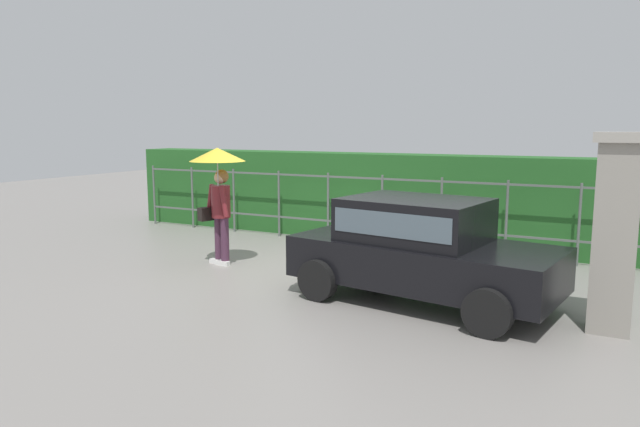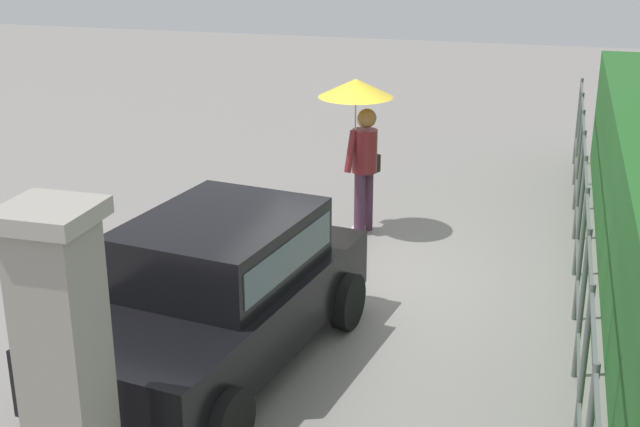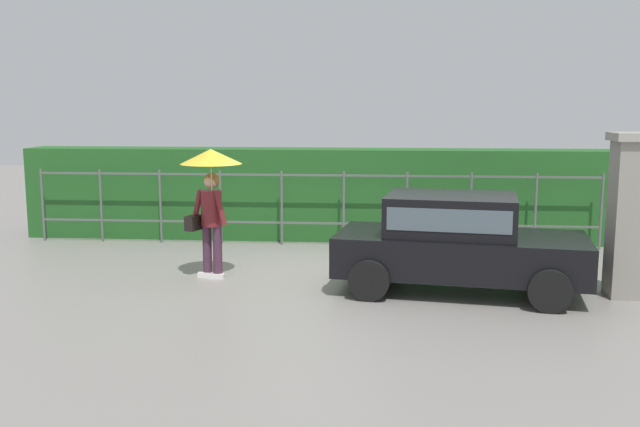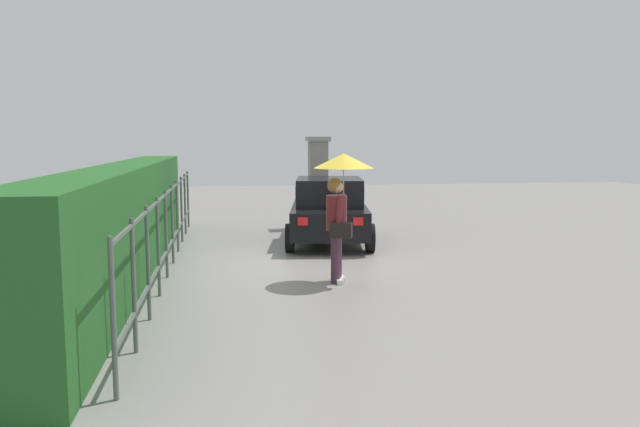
# 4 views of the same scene
# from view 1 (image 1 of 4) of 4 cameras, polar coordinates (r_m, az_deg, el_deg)

# --- Properties ---
(ground_plane) EXTENTS (40.00, 40.00, 0.00)m
(ground_plane) POSITION_cam_1_polar(r_m,az_deg,el_deg) (10.02, -1.32, -5.77)
(ground_plane) COLOR gray
(car) EXTENTS (3.92, 2.31, 1.48)m
(car) POSITION_cam_1_polar(r_m,az_deg,el_deg) (8.32, 9.85, -3.19)
(car) COLOR black
(car) RESTS_ON ground
(pedestrian) EXTENTS (0.98, 0.98, 2.12)m
(pedestrian) POSITION_cam_1_polar(r_m,az_deg,el_deg) (10.41, -10.01, 3.54)
(pedestrian) COLOR #47283D
(pedestrian) RESTS_ON ground
(gate_pillar) EXTENTS (0.60, 0.60, 2.42)m
(gate_pillar) POSITION_cam_1_polar(r_m,az_deg,el_deg) (7.76, 27.12, -1.57)
(gate_pillar) COLOR gray
(gate_pillar) RESTS_ON ground
(fence_section) EXTENTS (11.31, 0.05, 1.50)m
(fence_section) POSITION_cam_1_polar(r_m,az_deg,el_deg) (12.27, 3.41, 0.80)
(fence_section) COLOR #59605B
(fence_section) RESTS_ON ground
(hedge_row) EXTENTS (12.26, 0.90, 1.90)m
(hedge_row) POSITION_cam_1_polar(r_m,az_deg,el_deg) (12.92, 4.75, 1.73)
(hedge_row) COLOR #235B23
(hedge_row) RESTS_ON ground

